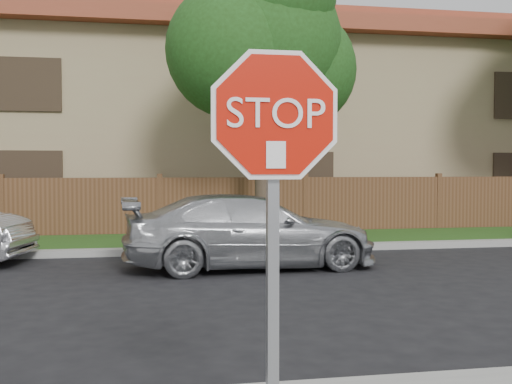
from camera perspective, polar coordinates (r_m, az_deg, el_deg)
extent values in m
cube|color=gray|center=(13.03, -8.87, -5.58)|extent=(70.00, 0.30, 0.15)
cube|color=#1E4714|center=(14.66, -9.01, -4.76)|extent=(70.00, 3.00, 0.12)
cube|color=#4F311C|center=(16.19, -9.14, -1.46)|extent=(70.00, 0.12, 1.60)
cube|color=tan|center=(21.78, -9.43, 5.29)|extent=(34.00, 8.00, 6.00)
cube|color=brown|center=(22.19, -9.49, 13.70)|extent=(35.20, 9.20, 0.50)
cube|color=brown|center=(22.32, -9.50, 15.21)|extent=(33.00, 5.50, 0.70)
cylinder|color=#382B21|center=(14.71, 0.74, 2.71)|extent=(0.44, 0.44, 3.92)
sphere|color=#1D3F13|center=(15.02, 0.75, 13.99)|extent=(3.80, 3.80, 3.80)
sphere|color=#1D3F13|center=(15.40, 3.89, 11.58)|extent=(3.00, 3.00, 3.00)
sphere|color=#1D3F13|center=(14.45, -2.15, 13.33)|extent=(3.20, 3.20, 3.20)
cube|color=gray|center=(3.44, 1.58, -7.87)|extent=(0.06, 0.06, 2.30)
cylinder|color=white|center=(3.33, 1.83, 7.34)|extent=(1.01, 0.02, 1.01)
cylinder|color=#BA1407|center=(3.32, 1.87, 7.35)|extent=(0.93, 0.02, 0.93)
cube|color=white|center=(3.30, 1.92, 3.56)|extent=(0.11, 0.00, 0.15)
imported|color=#AFB2B7|center=(11.12, -0.53, -3.76)|extent=(4.80, 2.17, 1.36)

